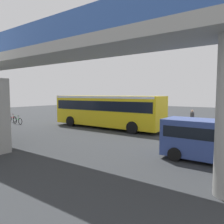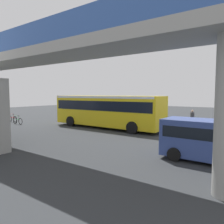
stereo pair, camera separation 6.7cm
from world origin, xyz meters
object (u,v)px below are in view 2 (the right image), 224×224
bicycle_red (13,119)px  traffic_sign (132,107)px  city_bus (106,109)px  parked_van (213,138)px  bicycle_green (18,121)px  pedestrian (192,119)px

bicycle_red → traffic_sign: bearing=-153.7°
city_bus → parked_van: (-10.73, 5.47, -0.70)m
city_bus → bicycle_green: 10.31m
bicycle_red → traffic_sign: 14.30m
city_bus → traffic_sign: bearing=-103.5°
bicycle_red → bicycle_green: 2.51m
parked_van → traffic_sign: bearing=-41.9°
pedestrian → traffic_sign: bearing=13.6°
pedestrian → traffic_sign: 6.27m
bicycle_green → pedestrian: (-16.37, -8.52, 0.51)m
parked_van → bicycle_red: 22.81m
city_bus → traffic_sign: (-0.82, -3.42, 0.01)m
bicycle_green → city_bus: bearing=-159.1°
pedestrian → bicycle_red: bearing=22.5°
bicycle_red → bicycle_green: (-2.39, 0.77, 0.00)m
bicycle_green → pedestrian: bearing=-152.5°
city_bus → bicycle_green: (9.53, 3.64, -1.51)m
bicycle_red → traffic_sign: traffic_sign is taller
city_bus → traffic_sign: size_ratio=4.12×
pedestrian → bicycle_green: bearing=27.5°
city_bus → pedestrian: 8.46m
bicycle_red → pedestrian: 20.31m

